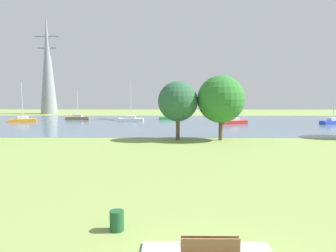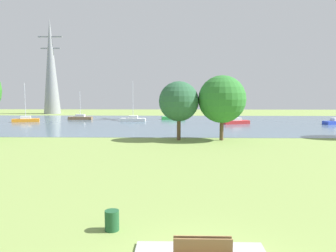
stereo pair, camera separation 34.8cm
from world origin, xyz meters
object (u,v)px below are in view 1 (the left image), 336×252
sailboat_orange (23,120)px  electricity_pylon (48,66)px  sailboat_blue (333,121)px  sailboat_red (234,121)px  bench_facing_water (209,249)px  sailboat_green (171,117)px  tree_mid_shore (178,101)px  sailboat_white (131,119)px  litter_bin (117,221)px  sailboat_brown (78,118)px  tree_west_near (221,99)px

sailboat_orange → electricity_pylon: 29.19m
sailboat_blue → sailboat_red: size_ratio=0.90×
bench_facing_water → sailboat_red: (9.79, 48.33, 0.01)m
sailboat_green → sailboat_red: sailboat_red is taller
tree_mid_shore → sailboat_white: bearing=108.8°
tree_mid_shore → electricity_pylon: (-33.65, 49.62, 8.23)m
litter_bin → tree_mid_shore: tree_mid_shore is taller
litter_bin → sailboat_brown: (-17.30, 54.66, 0.05)m
litter_bin → sailboat_blue: 54.99m
bench_facing_water → litter_bin: size_ratio=2.25×
electricity_pylon → sailboat_orange: bearing=-79.6°
tree_west_near → electricity_pylon: (-38.59, 49.70, 7.98)m
sailboat_white → tree_west_near: (13.60, -25.46, 4.25)m
tree_mid_shore → electricity_pylon: 60.52m
sailboat_red → sailboat_white: (-18.98, 4.91, -0.00)m
sailboat_red → electricity_pylon: size_ratio=0.31×
bench_facing_water → tree_mid_shore: (-0.52, 27.85, 4.01)m
sailboat_orange → tree_mid_shore: 37.49m
sailboat_red → tree_mid_shore: 23.27m
litter_bin → tree_mid_shore: (2.81, 25.38, 4.08)m
bench_facing_water → sailboat_white: sailboat_white is taller
sailboat_white → sailboat_brown: sailboat_white is taller
bench_facing_water → sailboat_red: sailboat_red is taller
electricity_pylon → sailboat_white: bearing=-44.1°
sailboat_blue → tree_west_near: (-22.87, -20.37, 4.26)m
sailboat_brown → electricity_pylon: electricity_pylon is taller
litter_bin → sailboat_green: bearing=88.1°
sailboat_red → sailboat_brown: size_ratio=1.34×
litter_bin → sailboat_white: bearing=96.6°
sailboat_white → sailboat_brown: 12.10m
sailboat_blue → sailboat_red: (-17.50, 0.18, 0.01)m
sailboat_red → sailboat_brown: 31.68m
sailboat_brown → electricity_pylon: (-13.53, 20.34, 12.25)m
litter_bin → sailboat_brown: bearing=107.6°
sailboat_blue → sailboat_brown: bearing=169.4°
litter_bin → sailboat_green: size_ratio=0.14×
tree_mid_shore → sailboat_brown: bearing=124.5°
litter_bin → sailboat_orange: 55.45m
sailboat_orange → tree_mid_shore: sailboat_orange is taller
litter_bin → sailboat_blue: bearing=56.2°
bench_facing_water → tree_mid_shore: tree_mid_shore is taller
bench_facing_water → sailboat_blue: sailboat_blue is taller
litter_bin → sailboat_blue: (30.62, 45.68, 0.06)m
litter_bin → electricity_pylon: size_ratio=0.03×
sailboat_blue → sailboat_red: sailboat_red is taller
sailboat_blue → tree_mid_shore: (-27.81, -20.29, 4.01)m
sailboat_white → tree_west_near: 29.18m
sailboat_green → sailboat_white: sailboat_white is taller
sailboat_green → tree_west_near: size_ratio=0.79×
sailboat_green → tree_west_near: (5.86, -30.31, 4.27)m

